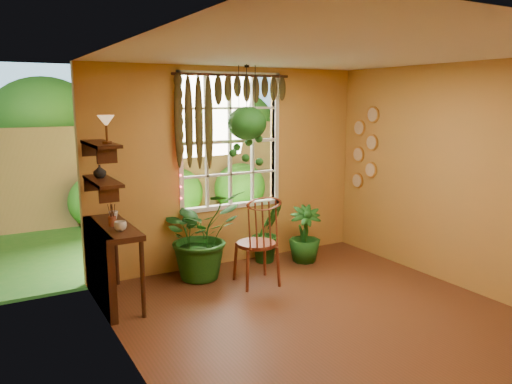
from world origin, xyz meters
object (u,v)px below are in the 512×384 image
Objects in this scene: hanging_basket at (247,127)px; counter_ledge at (104,257)px; potted_plant_left at (201,235)px; potted_plant_mid at (268,232)px; windsor_chair at (258,255)px.

counter_ledge is at bearing -171.56° from hanging_basket.
potted_plant_left reaches higher than potted_plant_mid.
counter_ledge is at bearing -168.19° from potted_plant_left.
counter_ledge is 1.31m from potted_plant_left.
hanging_basket is (0.69, 0.02, 1.35)m from potted_plant_left.
counter_ledge reaches higher than potted_plant_mid.
windsor_chair is 1.66m from hanging_basket.
potted_plant_left is (1.28, 0.27, 0.02)m from counter_ledge.
windsor_chair is (1.79, -0.30, -0.18)m from counter_ledge.
counter_ledge is 2.40m from potted_plant_mid.
counter_ledge is at bearing 176.66° from windsor_chair.
potted_plant_mid is at bearing 7.49° from potted_plant_left.
hanging_basket reaches higher than counter_ledge.
potted_plant_left reaches higher than counter_ledge.
hanging_basket is (0.18, 0.59, 1.54)m from windsor_chair.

